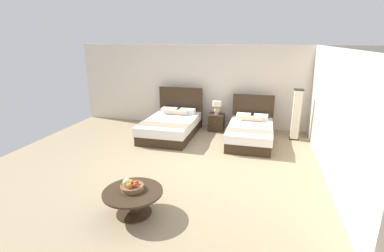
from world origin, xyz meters
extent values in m
cube|color=#978464|center=(0.00, 0.00, -0.01)|extent=(9.25, 10.28, 0.02)
cube|color=beige|center=(0.00, 3.34, 1.28)|extent=(9.25, 0.12, 2.57)
cube|color=beige|center=(2.82, 0.40, 1.28)|extent=(0.12, 5.88, 2.57)
cube|color=#322315|center=(-1.14, 1.94, 0.13)|extent=(1.34, 2.09, 0.27)
cube|color=white|center=(-1.14, 1.94, 0.39)|extent=(1.38, 2.13, 0.25)
cube|color=#322315|center=(-1.13, 3.01, 0.63)|extent=(1.41, 0.07, 1.26)
cube|color=white|center=(-1.43, 2.72, 0.58)|extent=(0.48, 0.30, 0.14)
cube|color=white|center=(-0.84, 2.72, 0.58)|extent=(0.48, 0.30, 0.14)
cylinder|color=beige|center=(-1.14, 2.48, 0.59)|extent=(0.73, 0.16, 0.15)
cube|color=tan|center=(-1.14, 1.36, 0.52)|extent=(1.39, 0.43, 0.01)
cube|color=#322315|center=(1.14, 1.94, 0.13)|extent=(1.15, 1.96, 0.27)
cube|color=white|center=(1.14, 1.94, 0.38)|extent=(1.19, 2.00, 0.22)
cube|color=#322315|center=(1.15, 2.94, 0.58)|extent=(1.21, 0.07, 1.15)
cube|color=white|center=(0.90, 2.65, 0.56)|extent=(0.41, 0.30, 0.14)
cube|color=white|center=(1.39, 2.65, 0.56)|extent=(0.41, 0.30, 0.14)
cylinder|color=beige|center=(1.14, 2.41, 0.56)|extent=(0.62, 0.15, 0.15)
cube|color=tan|center=(1.14, 1.46, 0.49)|extent=(1.19, 0.34, 0.01)
cube|color=#322315|center=(0.06, 2.82, 0.26)|extent=(0.46, 0.44, 0.52)
sphere|color=tan|center=(0.06, 2.58, 0.34)|extent=(0.02, 0.02, 0.02)
cylinder|color=#C9AC89|center=(0.06, 2.84, 0.53)|extent=(0.15, 0.15, 0.02)
ellipsoid|color=#C9AC89|center=(0.06, 2.84, 0.63)|extent=(0.18, 0.18, 0.19)
cylinder|color=#99844C|center=(0.06, 2.84, 0.75)|extent=(0.02, 0.02, 0.04)
cylinder|color=beige|center=(0.06, 2.84, 0.85)|extent=(0.27, 0.27, 0.16)
cylinder|color=#322315|center=(-0.50, -1.92, 0.01)|extent=(0.57, 0.57, 0.02)
cylinder|color=#322315|center=(-0.50, -1.92, 0.19)|extent=(0.14, 0.14, 0.38)
cylinder|color=#322315|center=(-0.50, -1.92, 0.39)|extent=(0.96, 0.96, 0.04)
cylinder|color=brown|center=(-0.52, -1.88, 0.45)|extent=(0.36, 0.36, 0.07)
torus|color=brown|center=(-0.52, -1.88, 0.49)|extent=(0.38, 0.38, 0.02)
sphere|color=gold|center=(-0.57, -1.81, 0.52)|extent=(0.07, 0.07, 0.07)
sphere|color=beige|center=(-0.60, -1.90, 0.54)|extent=(0.13, 0.13, 0.13)
sphere|color=orange|center=(-0.53, -1.96, 0.52)|extent=(0.09, 0.09, 0.09)
sphere|color=#B93621|center=(-0.45, -1.91, 0.52)|extent=(0.08, 0.08, 0.08)
sphere|color=red|center=(-0.47, -1.82, 0.52)|extent=(0.07, 0.07, 0.07)
cube|color=black|center=(2.34, 2.56, 0.01)|extent=(0.25, 0.25, 0.03)
cube|color=beige|center=(2.34, 2.56, 0.72)|extent=(0.21, 0.21, 1.38)
cube|color=black|center=(2.34, 2.56, 1.42)|extent=(0.25, 0.25, 0.02)
camera|label=1|loc=(1.42, -5.66, 2.75)|focal=26.95mm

